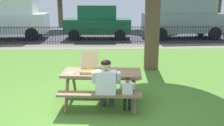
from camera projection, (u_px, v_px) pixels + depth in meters
ground at (96, 81)px, 7.79m from camera, size 28.00×12.45×0.02m
cobblestone_walkway at (99, 47)px, 13.14m from camera, size 28.00×1.40×0.01m
street_asphalt at (100, 36)px, 16.94m from camera, size 28.00×6.44×0.01m
picnic_table_foreground at (102, 79)px, 6.01m from camera, size 1.91×1.61×0.79m
pizza_box_open at (89, 68)px, 5.97m from camera, size 0.41×0.50×0.43m
pizza_slice_on_table at (72, 72)px, 5.88m from camera, size 0.23×0.21×0.02m
adult_at_table at (106, 83)px, 5.50m from camera, size 0.62×0.61×1.19m
child_at_table at (127, 91)px, 5.49m from camera, size 0.32×0.32×0.83m
iron_fence_streetside at (99, 35)px, 13.70m from camera, size 18.27×0.03×0.97m
parked_car_left at (6, 17)px, 15.25m from camera, size 4.80×2.28×2.46m
parked_car_center at (98, 22)px, 15.48m from camera, size 3.96×1.95×1.98m
parked_car_right at (183, 17)px, 15.56m from camera, size 4.80×2.28×2.46m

